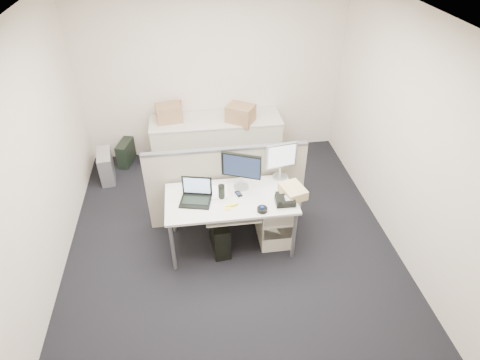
{
  "coord_description": "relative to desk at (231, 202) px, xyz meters",
  "views": [
    {
      "loc": [
        -0.38,
        -3.58,
        3.64
      ],
      "look_at": [
        0.13,
        0.15,
        0.86
      ],
      "focal_mm": 30.0,
      "sensor_mm": 36.0,
      "label": 1
    }
  ],
  "objects": [
    {
      "name": "pc_tower_spare_silver",
      "position": [
        -1.7,
        1.63,
        -0.44
      ],
      "size": [
        0.25,
        0.5,
        0.45
      ],
      "primitive_type": "cube",
      "rotation": [
        0.0,
        0.0,
        0.13
      ],
      "color": "#B7B7BC",
      "rests_on": "floor"
    },
    {
      "name": "trackball",
      "position": [
        0.32,
        -0.28,
        0.09
      ],
      "size": [
        0.14,
        0.14,
        0.04
      ],
      "primitive_type": "cylinder",
      "rotation": [
        0.0,
        0.0,
        0.29
      ],
      "color": "black",
      "rests_on": "desk"
    },
    {
      "name": "keyboard",
      "position": [
        0.05,
        -0.14,
        -0.02
      ],
      "size": [
        0.48,
        0.28,
        0.03
      ],
      "primitive_type": "cube",
      "rotation": [
        0.0,
        0.0,
        -0.29
      ],
      "color": "black",
      "rests_on": "keyboard_tray"
    },
    {
      "name": "banana",
      "position": [
        0.0,
        -0.15,
        0.08
      ],
      "size": [
        0.16,
        0.07,
        0.04
      ],
      "primitive_type": "ellipsoid",
      "rotation": [
        0.0,
        0.0,
        0.21
      ],
      "color": "#F5EA42",
      "rests_on": "desk"
    },
    {
      "name": "cellphone",
      "position": [
        0.1,
        0.05,
        0.07
      ],
      "size": [
        0.09,
        0.12,
        0.01
      ],
      "primitive_type": "cube",
      "rotation": [
        0.0,
        0.0,
        0.3
      ],
      "color": "black",
      "rests_on": "desk"
    },
    {
      "name": "wall_left",
      "position": [
        -2.0,
        0.0,
        0.69
      ],
      "size": [
        0.02,
        4.5,
        2.7
      ],
      "primitive_type": "cube",
      "color": "silver",
      "rests_on": "ground"
    },
    {
      "name": "red_binder",
      "position": [
        -0.55,
        2.03,
        0.19
      ],
      "size": [
        0.1,
        0.29,
        0.26
      ],
      "primitive_type": "cube",
      "rotation": [
        0.0,
        0.0,
        -0.11
      ],
      "color": "#AE2E28",
      "rests_on": "back_counter"
    },
    {
      "name": "wall_front",
      "position": [
        0.0,
        -2.25,
        0.69
      ],
      "size": [
        4.0,
        0.02,
        2.7
      ],
      "primitive_type": "cube",
      "color": "silver",
      "rests_on": "ground"
    },
    {
      "name": "cubicle_partition",
      "position": [
        0.0,
        0.45,
        -0.11
      ],
      "size": [
        2.0,
        0.06,
        1.1
      ],
      "primitive_type": "cube",
      "color": "#A7A28B",
      "rests_on": "floor"
    },
    {
      "name": "drawer_pedestal",
      "position": [
        0.55,
        0.05,
        -0.34
      ],
      "size": [
        0.4,
        0.55,
        0.65
      ],
      "primitive_type": "cube",
      "color": "#BCB6A4",
      "rests_on": "floor"
    },
    {
      "name": "desk",
      "position": [
        0.0,
        0.0,
        0.0
      ],
      "size": [
        1.5,
        0.75,
        0.73
      ],
      "color": "silver",
      "rests_on": "floor"
    },
    {
      "name": "wall_right",
      "position": [
        2.0,
        0.0,
        0.69
      ],
      "size": [
        0.02,
        4.5,
        2.7
      ],
      "primitive_type": "cube",
      "color": "silver",
      "rests_on": "ground"
    },
    {
      "name": "monitor_main",
      "position": [
        0.15,
        0.18,
        0.3
      ],
      "size": [
        0.5,
        0.35,
        0.47
      ],
      "primitive_type": "cube",
      "rotation": [
        0.0,
        0.0,
        -0.39
      ],
      "color": "black",
      "rests_on": "desk"
    },
    {
      "name": "back_counter",
      "position": [
        0.0,
        1.93,
        -0.3
      ],
      "size": [
        2.0,
        0.6,
        0.72
      ],
      "primitive_type": "cube",
      "color": "#BCB6A4",
      "rests_on": "floor"
    },
    {
      "name": "pc_tower_desk",
      "position": [
        -0.15,
        -0.05,
        -0.44
      ],
      "size": [
        0.24,
        0.49,
        0.45
      ],
      "primitive_type": "cube",
      "rotation": [
        0.0,
        0.0,
        0.1
      ],
      "color": "black",
      "rests_on": "floor"
    },
    {
      "name": "monitor_small",
      "position": [
        0.65,
        0.32,
        0.3
      ],
      "size": [
        0.41,
        0.25,
        0.47
      ],
      "primitive_type": "cube",
      "rotation": [
        0.0,
        0.0,
        0.15
      ],
      "color": "#B7B7BC",
      "rests_on": "desk"
    },
    {
      "name": "manila_folders",
      "position": [
        0.72,
        -0.05,
        0.12
      ],
      "size": [
        0.31,
        0.36,
        0.11
      ],
      "primitive_type": "cube",
      "rotation": [
        0.0,
        0.0,
        0.27
      ],
      "color": "tan",
      "rests_on": "desk"
    },
    {
      "name": "pc_tower_spare_dark",
      "position": [
        -1.45,
        2.03,
        -0.47
      ],
      "size": [
        0.27,
        0.44,
        0.38
      ],
      "primitive_type": "cube",
      "rotation": [
        0.0,
        0.0,
        -0.27
      ],
      "color": "black",
      "rests_on": "floor"
    },
    {
      "name": "laptop",
      "position": [
        -0.4,
        -0.02,
        0.19
      ],
      "size": [
        0.39,
        0.33,
        0.26
      ],
      "primitive_type": "cube",
      "rotation": [
        0.0,
        0.0,
        -0.23
      ],
      "color": "black",
      "rests_on": "desk"
    },
    {
      "name": "floor",
      "position": [
        0.0,
        0.0,
        -0.67
      ],
      "size": [
        4.0,
        4.5,
        0.01
      ],
      "primitive_type": "cube",
      "color": "black",
      "rests_on": "ground"
    },
    {
      "name": "travel_mug",
      "position": [
        -0.1,
        0.02,
        0.14
      ],
      "size": [
        0.08,
        0.08,
        0.16
      ],
      "primitive_type": "cylinder",
      "rotation": [
        0.0,
        0.0,
        -0.1
      ],
      "color": "black",
      "rests_on": "desk"
    },
    {
      "name": "desk_phone",
      "position": [
        0.6,
        -0.18,
        0.1
      ],
      "size": [
        0.22,
        0.19,
        0.07
      ],
      "primitive_type": "cube",
      "rotation": [
        0.0,
        0.0,
        -0.04
      ],
      "color": "black",
      "rests_on": "desk"
    },
    {
      "name": "cardboard_box_right",
      "position": [
        0.37,
        1.81,
        0.2
      ],
      "size": [
        0.49,
        0.46,
        0.28
      ],
      "primitive_type": "cube",
      "rotation": [
        0.0,
        0.0,
        -0.57
      ],
      "color": "#8C5D43",
      "rests_on": "back_counter"
    },
    {
      "name": "paper_stack",
      "position": [
        -0.12,
        0.12,
        0.07
      ],
      "size": [
        0.2,
        0.26,
        0.01
      ],
      "primitive_type": "cube",
      "rotation": [
        0.0,
        0.0,
        -0.03
      ],
      "color": "white",
      "rests_on": "desk"
    },
    {
      "name": "sticky_pad",
      "position": [
        -0.05,
        -0.18,
        0.07
      ],
      "size": [
        0.08,
        0.08,
        0.01
      ],
      "primitive_type": "cube",
      "rotation": [
        0.0,
        0.0,
        -0.02
      ],
      "color": "yellow",
      "rests_on": "desk"
    },
    {
      "name": "ceiling",
      "position": [
        0.0,
        0.0,
        2.04
      ],
      "size": [
        4.0,
        4.5,
        0.01
      ],
      "primitive_type": "cube",
      "color": "white",
      "rests_on": "ground"
    },
    {
      "name": "keyboard_tray",
      "position": [
        0.0,
        -0.18,
        -0.04
      ],
      "size": [
        0.62,
        0.32,
        0.02
      ],
      "primitive_type": "cube",
      "color": "silver",
      "rests_on": "desk"
    },
    {
      "name": "wall_back",
      "position": [
        0.0,
        2.25,
        0.69
      ],
      "size": [
        4.0,
        0.02,
        2.7
      ],
      "primitive_type": "cube",
      "color": "silver",
      "rests_on": "ground"
    },
    {
      "name": "cardboard_box_left",
      "position": [
        -0.7,
        1.98,
        0.2
      ],
      "size": [
        0.41,
        0.33,
        0.28
      ],
      "primitive_type": "cube",
      "rotation": [
        0.0,
        0.0,
        0.14
      ],
      "color": "#8C5D43",
      "rests_on": "back_counter"
    }
  ]
}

